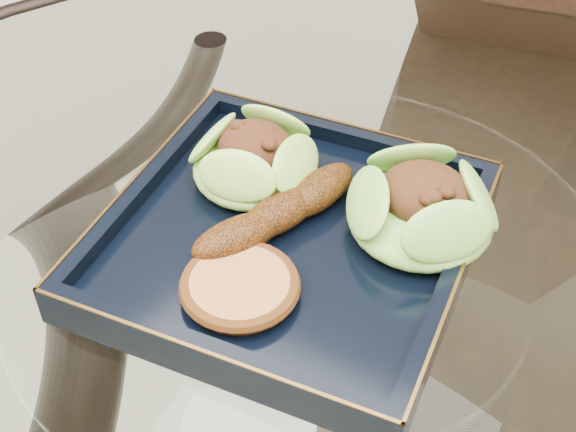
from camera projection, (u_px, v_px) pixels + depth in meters
The scene contains 7 objects.
dining_table at pixel (308, 427), 0.70m from camera, with size 1.13×1.13×0.77m.
dining_chair at pixel (549, 208), 0.96m from camera, with size 0.52×0.52×1.01m.
navy_plate at pixel (288, 244), 0.62m from camera, with size 0.27×0.27×0.02m, color black.
lettuce_wrap_left at pixel (254, 162), 0.65m from camera, with size 0.10×0.10×0.04m, color #69A530.
lettuce_wrap_right at pixel (421, 211), 0.61m from camera, with size 0.11×0.11×0.04m, color #5FA42F.
roasted_plantain at pixel (279, 213), 0.61m from camera, with size 0.15×0.03×0.03m, color #5A2B09.
crumb_patty at pixel (240, 287), 0.57m from camera, with size 0.08×0.08×0.01m, color #CC7D44.
Camera 1 is at (0.18, -0.34, 1.21)m, focal length 50.00 mm.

